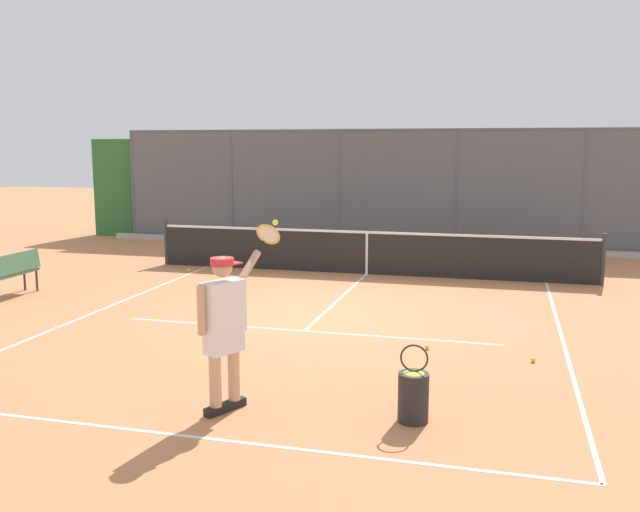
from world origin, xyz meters
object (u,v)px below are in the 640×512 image
tennis_player (224,321)px  tennis_ball_mid_court (427,347)px  courtside_bench (12,270)px  tennis_ball_near_net (533,360)px  ball_basket (413,394)px  tennis_ball_by_sideline (189,270)px

tennis_player → tennis_ball_mid_court: 3.51m
tennis_ball_mid_court → courtside_bench: courtside_bench is taller
tennis_ball_near_net → ball_basket: (1.28, 2.38, 0.27)m
tennis_ball_mid_court → ball_basket: ball_basket is taller
tennis_player → tennis_ball_by_sideline: 8.58m
courtside_bench → ball_basket: 8.99m
tennis_player → ball_basket: 2.12m
tennis_ball_mid_court → tennis_ball_near_net: bearing=170.9°
tennis_player → ball_basket: size_ratio=2.39×
tennis_player → ball_basket: tennis_player is taller
tennis_player → courtside_bench: (6.07, -4.21, -0.48)m
ball_basket → tennis_player: bearing=6.3°
tennis_player → tennis_ball_near_net: bearing=-25.6°
tennis_ball_by_sideline → ball_basket: size_ratio=0.08×
tennis_player → tennis_ball_mid_court: bearing=-7.3°
ball_basket → tennis_ball_near_net: bearing=-118.2°
tennis_ball_by_sideline → courtside_bench: 3.90m
tennis_ball_mid_court → ball_basket: bearing=93.1°
tennis_player → courtside_bench: 7.40m
tennis_ball_near_net → ball_basket: 2.72m
tennis_player → tennis_ball_mid_court: (-1.85, -2.83, -0.96)m
courtside_bench → tennis_player: bearing=-124.8°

